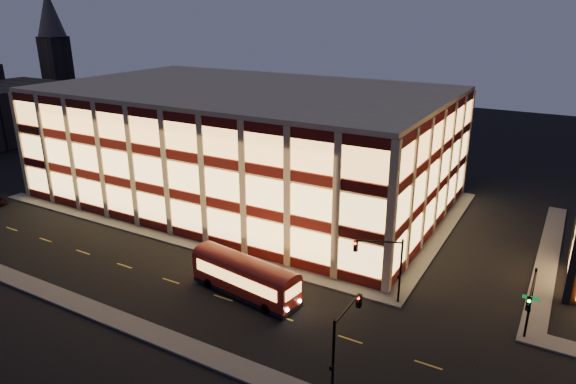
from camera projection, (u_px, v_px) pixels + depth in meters
The scene contains 12 objects.
ground at pixel (181, 247), 54.34m from camera, with size 200.00×200.00×0.00m, color black.
sidewalk_office_south at pixel (166, 237), 56.53m from camera, with size 54.00×2.00×0.15m, color #514F4C.
sidewalk_office_east at pixel (440, 233), 57.45m from camera, with size 2.00×30.00×0.15m, color #514F4C.
sidewalk_tower_west at pixel (548, 255), 52.31m from camera, with size 2.00×30.00×0.15m, color #514F4C.
sidewalk_near at pixel (79, 304), 43.69m from camera, with size 100.00×2.00×0.15m, color #514F4C.
office_building at pixel (246, 143), 67.07m from camera, with size 50.45×30.45×14.50m.
church_tower at pixel (59, 78), 116.70m from camera, with size 5.00×5.00×18.00m, color #2D2621.
church_spire at pixel (49, 13), 111.97m from camera, with size 6.00×6.00×10.00m, color #4C473F.
traffic_signal_far at pixel (384, 259), 42.76m from camera, with size 3.79×1.87×6.00m.
traffic_signal_right at pixel (530, 300), 36.79m from camera, with size 1.20×4.37×6.00m.
traffic_signal_near at pixel (343, 334), 32.95m from camera, with size 0.32×4.45×6.00m.
trolley_bus at pixel (245, 275), 44.66m from camera, with size 10.80×4.10×3.57m.
Camera 1 is at (34.28, -37.05, 23.83)m, focal length 32.00 mm.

